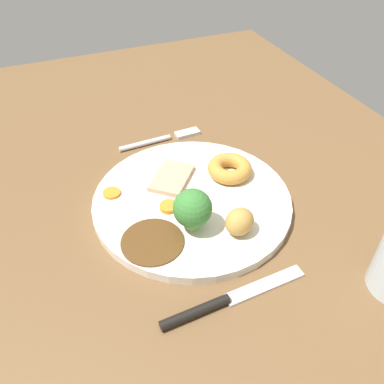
{
  "coord_description": "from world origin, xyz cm",
  "views": [
    {
      "loc": [
        42.22,
        -19.23,
        43.91
      ],
      "look_at": [
        2.18,
        -2.48,
        6.0
      ],
      "focal_mm": 37.2,
      "sensor_mm": 36.0,
      "label": 1
    }
  ],
  "objects_px": {
    "carrot_coin_back": "(189,199)",
    "fork": "(163,139)",
    "carrot_coin_front": "(169,207)",
    "meat_slice_main": "(172,178)",
    "carrot_coin_side": "(112,193)",
    "roast_potato_left": "(239,222)",
    "broccoli_floret": "(192,209)",
    "dinner_plate": "(192,201)",
    "yorkshire_pudding": "(230,168)",
    "knife": "(221,302)"
  },
  "relations": [
    {
      "from": "carrot_coin_back",
      "to": "fork",
      "type": "distance_m",
      "value": 0.18
    },
    {
      "from": "carrot_coin_front",
      "to": "fork",
      "type": "bearing_deg",
      "value": 163.04
    },
    {
      "from": "meat_slice_main",
      "to": "carrot_coin_side",
      "type": "distance_m",
      "value": 0.09
    },
    {
      "from": "roast_potato_left",
      "to": "carrot_coin_back",
      "type": "xyz_separation_m",
      "value": [
        -0.08,
        -0.04,
        -0.02
      ]
    },
    {
      "from": "carrot_coin_back",
      "to": "broccoli_floret",
      "type": "relative_size",
      "value": 0.37
    },
    {
      "from": "carrot_coin_side",
      "to": "roast_potato_left",
      "type": "bearing_deg",
      "value": 44.81
    },
    {
      "from": "dinner_plate",
      "to": "meat_slice_main",
      "type": "height_order",
      "value": "meat_slice_main"
    },
    {
      "from": "carrot_coin_side",
      "to": "fork",
      "type": "distance_m",
      "value": 0.18
    },
    {
      "from": "roast_potato_left",
      "to": "carrot_coin_back",
      "type": "relative_size",
      "value": 1.78
    },
    {
      "from": "fork",
      "to": "carrot_coin_back",
      "type": "bearing_deg",
      "value": -99.42
    },
    {
      "from": "yorkshire_pudding",
      "to": "roast_potato_left",
      "type": "distance_m",
      "value": 0.12
    },
    {
      "from": "dinner_plate",
      "to": "broccoli_floret",
      "type": "height_order",
      "value": "broccoli_floret"
    },
    {
      "from": "roast_potato_left",
      "to": "knife",
      "type": "bearing_deg",
      "value": -38.04
    },
    {
      "from": "carrot_coin_side",
      "to": "broccoli_floret",
      "type": "height_order",
      "value": "broccoli_floret"
    },
    {
      "from": "knife",
      "to": "roast_potato_left",
      "type": "bearing_deg",
      "value": 49.61
    },
    {
      "from": "fork",
      "to": "meat_slice_main",
      "type": "bearing_deg",
      "value": -105.61
    },
    {
      "from": "fork",
      "to": "yorkshire_pudding",
      "type": "bearing_deg",
      "value": -70.98
    },
    {
      "from": "meat_slice_main",
      "to": "dinner_plate",
      "type": "bearing_deg",
      "value": 15.34
    },
    {
      "from": "meat_slice_main",
      "to": "knife",
      "type": "height_order",
      "value": "meat_slice_main"
    },
    {
      "from": "meat_slice_main",
      "to": "carrot_coin_back",
      "type": "distance_m",
      "value": 0.05
    },
    {
      "from": "roast_potato_left",
      "to": "carrot_coin_side",
      "type": "relative_size",
      "value": 1.61
    },
    {
      "from": "carrot_coin_back",
      "to": "carrot_coin_side",
      "type": "xyz_separation_m",
      "value": [
        -0.06,
        -0.1,
        -0.0
      ]
    },
    {
      "from": "meat_slice_main",
      "to": "roast_potato_left",
      "type": "height_order",
      "value": "roast_potato_left"
    },
    {
      "from": "yorkshire_pudding",
      "to": "knife",
      "type": "xyz_separation_m",
      "value": [
        0.2,
        -0.11,
        -0.02
      ]
    },
    {
      "from": "meat_slice_main",
      "to": "roast_potato_left",
      "type": "distance_m",
      "value": 0.14
    },
    {
      "from": "carrot_coin_front",
      "to": "fork",
      "type": "xyz_separation_m",
      "value": [
        -0.19,
        0.06,
        -0.01
      ]
    },
    {
      "from": "roast_potato_left",
      "to": "knife",
      "type": "xyz_separation_m",
      "value": [
        0.08,
        -0.07,
        -0.03
      ]
    },
    {
      "from": "dinner_plate",
      "to": "carrot_coin_side",
      "type": "xyz_separation_m",
      "value": [
        -0.05,
        -0.11,
        0.01
      ]
    },
    {
      "from": "carrot_coin_front",
      "to": "broccoli_floret",
      "type": "height_order",
      "value": "broccoli_floret"
    },
    {
      "from": "dinner_plate",
      "to": "fork",
      "type": "distance_m",
      "value": 0.18
    },
    {
      "from": "dinner_plate",
      "to": "roast_potato_left",
      "type": "distance_m",
      "value": 0.1
    },
    {
      "from": "meat_slice_main",
      "to": "carrot_coin_back",
      "type": "xyz_separation_m",
      "value": [
        0.05,
        0.01,
        -0.0
      ]
    },
    {
      "from": "carrot_coin_back",
      "to": "broccoli_floret",
      "type": "distance_m",
      "value": 0.06
    },
    {
      "from": "yorkshire_pudding",
      "to": "broccoli_floret",
      "type": "xyz_separation_m",
      "value": [
        0.08,
        -0.1,
        0.02
      ]
    },
    {
      "from": "broccoli_floret",
      "to": "meat_slice_main",
      "type": "bearing_deg",
      "value": 174.73
    },
    {
      "from": "yorkshire_pudding",
      "to": "carrot_coin_front",
      "type": "relative_size",
      "value": 2.68
    },
    {
      "from": "meat_slice_main",
      "to": "yorkshire_pudding",
      "type": "bearing_deg",
      "value": 76.24
    },
    {
      "from": "roast_potato_left",
      "to": "broccoli_floret",
      "type": "bearing_deg",
      "value": -118.93
    },
    {
      "from": "dinner_plate",
      "to": "knife",
      "type": "relative_size",
      "value": 1.57
    },
    {
      "from": "knife",
      "to": "carrot_coin_side",
      "type": "bearing_deg",
      "value": 105.51
    },
    {
      "from": "meat_slice_main",
      "to": "carrot_coin_front",
      "type": "distance_m",
      "value": 0.06
    },
    {
      "from": "carrot_coin_back",
      "to": "carrot_coin_side",
      "type": "distance_m",
      "value": 0.12
    },
    {
      "from": "yorkshire_pudding",
      "to": "knife",
      "type": "height_order",
      "value": "yorkshire_pudding"
    },
    {
      "from": "knife",
      "to": "yorkshire_pudding",
      "type": "bearing_deg",
      "value": 58.7
    },
    {
      "from": "dinner_plate",
      "to": "carrot_coin_front",
      "type": "distance_m",
      "value": 0.04
    },
    {
      "from": "knife",
      "to": "fork",
      "type": "bearing_deg",
      "value": 79.17
    },
    {
      "from": "carrot_coin_back",
      "to": "knife",
      "type": "bearing_deg",
      "value": -9.92
    },
    {
      "from": "knife",
      "to": "meat_slice_main",
      "type": "bearing_deg",
      "value": 82.04
    },
    {
      "from": "carrot_coin_side",
      "to": "meat_slice_main",
      "type": "bearing_deg",
      "value": 88.21
    },
    {
      "from": "broccoli_floret",
      "to": "carrot_coin_side",
      "type": "bearing_deg",
      "value": -142.43
    }
  ]
}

